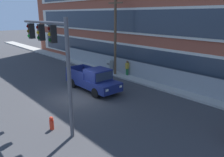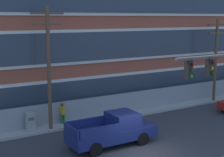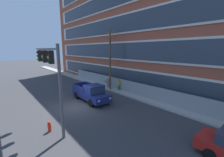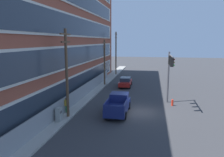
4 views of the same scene
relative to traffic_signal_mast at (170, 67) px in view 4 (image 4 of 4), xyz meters
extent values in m
plane|color=#38383A|center=(-2.82, 3.05, -4.44)|extent=(160.00, 160.00, 0.00)
cube|color=#9E9B93|center=(-2.82, 10.34, -4.36)|extent=(80.00, 1.91, 0.16)
cube|color=brown|center=(-1.30, 15.76, 4.51)|extent=(51.88, 8.94, 17.90)
cube|color=beige|center=(-1.30, 11.23, -2.47)|extent=(47.73, 0.10, 2.58)
cube|color=#2D3844|center=(-1.30, 11.17, -2.47)|extent=(45.66, 0.06, 2.15)
cube|color=beige|center=(-1.30, 11.23, 1.11)|extent=(47.73, 0.10, 2.58)
cube|color=#2D3844|center=(-1.30, 11.17, 1.11)|extent=(45.66, 0.06, 2.15)
cube|color=beige|center=(-1.30, 11.23, 4.68)|extent=(47.73, 0.10, 2.58)
cube|color=#2D3844|center=(-1.30, 11.17, 4.68)|extent=(45.66, 0.06, 2.15)
cube|color=gray|center=(-0.48, 10.59, -3.58)|extent=(33.84, 0.04, 1.73)
cylinder|color=#4C4C51|center=(16.44, 10.59, -3.58)|extent=(0.06, 0.06, 1.73)
cylinder|color=#4C4C51|center=(-0.48, 10.59, -2.71)|extent=(33.84, 0.05, 0.05)
cylinder|color=#4C4C51|center=(1.58, 0.00, -1.39)|extent=(0.20, 0.20, 6.11)
cylinder|color=#4C4C51|center=(-0.90, 0.00, 1.37)|extent=(4.96, 0.14, 0.14)
cube|color=black|center=(0.20, 0.00, 0.82)|extent=(0.28, 0.32, 0.90)
cylinder|color=#4B0807|center=(0.20, -0.18, 1.10)|extent=(0.04, 0.18, 0.18)
cylinder|color=gold|center=(0.20, -0.18, 0.82)|extent=(0.04, 0.18, 0.18)
cylinder|color=#0A4011|center=(0.20, -0.18, 0.54)|extent=(0.04, 0.18, 0.18)
cube|color=black|center=(-1.18, 0.00, 0.82)|extent=(0.28, 0.32, 0.90)
cylinder|color=#4B0807|center=(-1.18, -0.18, 1.10)|extent=(0.04, 0.18, 0.18)
cylinder|color=gold|center=(-1.18, -0.18, 0.82)|extent=(0.04, 0.18, 0.18)
cylinder|color=#0A4011|center=(-1.18, -0.18, 0.54)|extent=(0.04, 0.18, 0.18)
cube|color=black|center=(-2.55, 0.00, 0.82)|extent=(0.28, 0.32, 0.90)
cylinder|color=#4B0807|center=(-2.55, -0.18, 1.10)|extent=(0.04, 0.18, 0.18)
cylinder|color=#503E08|center=(-2.55, -0.18, 0.82)|extent=(0.04, 0.18, 0.18)
cylinder|color=green|center=(-2.55, -0.18, 0.54)|extent=(0.04, 0.18, 0.18)
cube|color=navy|center=(-3.63, 5.21, -3.69)|extent=(5.47, 2.00, 0.70)
cube|color=navy|center=(-2.87, 5.20, -2.91)|extent=(1.65, 1.83, 0.87)
cube|color=#283342|center=(-2.03, 5.20, -2.91)|extent=(0.07, 1.62, 0.65)
cube|color=navy|center=(-4.86, 6.14, -3.06)|extent=(2.73, 0.13, 0.56)
cube|color=navy|center=(-4.87, 4.29, -3.06)|extent=(2.73, 0.13, 0.56)
cube|color=navy|center=(-6.32, 5.22, -3.06)|extent=(0.11, 1.90, 0.56)
cylinder|color=black|center=(-1.99, 6.11, -4.04)|extent=(0.80, 0.26, 0.80)
cylinder|color=black|center=(-2.00, 4.29, -4.04)|extent=(0.80, 0.26, 0.80)
cylinder|color=black|center=(-5.27, 6.12, -4.04)|extent=(0.80, 0.26, 0.80)
cylinder|color=black|center=(-5.27, 4.31, -4.04)|extent=(0.80, 0.26, 0.80)
cube|color=white|center=(-0.88, 5.88, -3.59)|extent=(0.06, 0.24, 0.16)
cube|color=white|center=(-0.88, 4.50, -3.59)|extent=(0.06, 0.24, 0.16)
cube|color=#AD1E19|center=(9.82, 6.14, -3.80)|extent=(4.61, 1.90, 0.64)
cube|color=#283342|center=(9.64, 6.13, -3.18)|extent=(2.32, 1.64, 0.60)
cylinder|color=black|center=(11.22, 7.01, -4.12)|extent=(0.64, 0.21, 0.64)
cylinder|color=black|center=(11.26, 5.33, -4.12)|extent=(0.64, 0.21, 0.64)
cylinder|color=black|center=(8.39, 6.95, -4.12)|extent=(0.64, 0.21, 0.64)
cylinder|color=black|center=(8.42, 5.27, -4.12)|extent=(0.64, 0.21, 0.64)
cylinder|color=brown|center=(-5.79, 9.76, -0.21)|extent=(0.26, 0.26, 8.47)
cube|color=brown|center=(-5.79, 9.76, 3.52)|extent=(2.25, 0.14, 0.14)
cube|color=brown|center=(-5.79, 9.76, 2.82)|extent=(1.91, 0.14, 0.14)
cylinder|color=brown|center=(10.15, 9.69, -0.66)|extent=(0.26, 0.26, 7.56)
cube|color=brown|center=(10.15, 9.69, 2.61)|extent=(2.32, 0.14, 0.14)
cube|color=brown|center=(10.15, 9.69, 1.91)|extent=(1.97, 0.14, 0.14)
cylinder|color=brown|center=(21.93, 9.77, 0.19)|extent=(0.26, 0.26, 9.27)
cube|color=brown|center=(21.93, 9.77, 4.32)|extent=(2.01, 0.14, 0.14)
cube|color=brown|center=(21.93, 9.77, 3.62)|extent=(1.71, 0.14, 0.14)
cube|color=#939993|center=(-7.09, 10.12, -3.73)|extent=(0.61, 0.42, 1.43)
cube|color=#515151|center=(-7.09, 9.90, -3.44)|extent=(0.43, 0.02, 0.20)
cylinder|color=#236B38|center=(-4.72, 10.38, -4.02)|extent=(0.14, 0.14, 0.85)
cylinder|color=#236B38|center=(-4.54, 10.38, -4.02)|extent=(0.14, 0.14, 0.85)
cube|color=#B7932D|center=(-4.63, 10.38, -3.29)|extent=(0.33, 0.45, 0.60)
sphere|color=brown|center=(-4.63, 10.38, -2.87)|extent=(0.24, 0.24, 0.24)
cylinder|color=red|center=(0.21, -0.49, -4.15)|extent=(0.24, 0.24, 0.58)
sphere|color=red|center=(0.21, -0.49, -3.77)|extent=(0.22, 0.22, 0.22)
camera|label=1|loc=(10.66, -5.22, 1.79)|focal=35.00mm
camera|label=2|loc=(-14.01, -11.77, 3.24)|focal=55.00mm
camera|label=3|loc=(10.60, -3.18, 1.33)|focal=24.00mm
camera|label=4|loc=(-24.83, 1.88, 2.92)|focal=35.00mm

